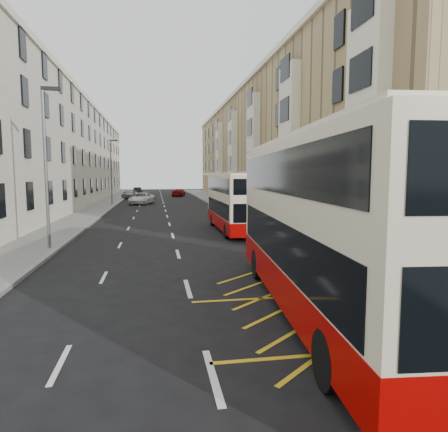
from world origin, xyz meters
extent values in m
plane|color=black|center=(0.00, 0.00, 0.00)|extent=(200.00, 200.00, 0.00)
cube|color=slate|center=(8.00, 30.00, 0.07)|extent=(4.00, 120.00, 0.15)
cube|color=slate|center=(-7.50, 30.00, 0.07)|extent=(3.00, 120.00, 0.15)
cube|color=gray|center=(6.00, 30.00, 0.07)|extent=(0.25, 120.00, 0.15)
cube|color=gray|center=(-6.00, 30.00, 0.07)|extent=(0.25, 120.00, 0.15)
cube|color=tan|center=(15.00, 45.50, 7.50)|extent=(10.00, 79.00, 15.00)
cube|color=white|center=(9.97, 45.50, 4.00)|extent=(0.18, 79.00, 0.50)
cube|color=white|center=(9.90, 45.50, 15.00)|extent=(0.40, 79.00, 0.50)
cube|color=white|center=(9.65, 10.00, 7.50)|extent=(0.80, 3.20, 10.00)
cube|color=white|center=(9.65, 22.00, 7.50)|extent=(0.80, 3.20, 10.00)
cube|color=white|center=(9.65, 34.00, 7.50)|extent=(0.80, 3.20, 10.00)
cube|color=white|center=(9.65, 46.00, 7.50)|extent=(0.80, 3.20, 10.00)
cube|color=white|center=(9.65, 58.00, 7.50)|extent=(0.80, 3.20, 10.00)
cube|color=#541314|center=(9.95, 14.00, 1.70)|extent=(0.20, 1.60, 3.00)
cube|color=#541314|center=(9.95, 26.00, 1.70)|extent=(0.20, 1.60, 3.00)
cube|color=#541314|center=(9.95, 38.00, 1.70)|extent=(0.20, 1.60, 3.00)
cube|color=#541314|center=(9.95, 50.00, 1.70)|extent=(0.20, 1.60, 3.00)
cube|color=#541314|center=(9.95, 62.00, 1.70)|extent=(0.20, 1.60, 3.00)
cube|color=beige|center=(-13.50, 45.50, 6.50)|extent=(9.00, 79.00, 13.00)
cube|color=white|center=(-8.97, 45.50, 13.00)|extent=(0.30, 79.00, 0.50)
cube|color=black|center=(7.56, 1.90, 1.45)|extent=(0.08, 0.08, 2.60)
cylinder|color=red|center=(6.25, 2.50, 0.65)|extent=(0.06, 0.06, 1.00)
cylinder|color=red|center=(6.25, 5.75, 0.65)|extent=(0.06, 0.06, 1.00)
cylinder|color=red|center=(6.25, 9.00, 0.65)|extent=(0.06, 0.06, 1.00)
cube|color=red|center=(6.25, 5.75, 1.13)|extent=(0.05, 6.50, 0.06)
cube|color=red|center=(6.25, 5.75, 0.70)|extent=(0.05, 6.50, 0.06)
cylinder|color=slate|center=(-6.40, 12.00, 4.15)|extent=(0.16, 0.16, 8.00)
cube|color=black|center=(-6.00, 12.00, 8.05)|extent=(0.90, 0.18, 0.18)
cylinder|color=slate|center=(-6.40, 42.00, 4.15)|extent=(0.16, 0.16, 8.00)
cube|color=black|center=(-6.00, 42.00, 8.05)|extent=(0.90, 0.18, 0.18)
cube|color=beige|center=(3.56, 0.92, 2.56)|extent=(3.83, 12.31, 4.35)
cube|color=#910100|center=(3.56, 0.92, 0.88)|extent=(3.87, 12.35, 0.99)
cube|color=black|center=(3.56, 0.92, 2.04)|extent=(3.79, 11.35, 1.21)
cube|color=black|center=(3.56, 0.92, 3.91)|extent=(3.79, 11.35, 1.10)
cube|color=beige|center=(3.56, 0.92, 4.78)|extent=(3.68, 11.82, 0.13)
cube|color=black|center=(4.10, 6.93, 2.09)|extent=(2.34, 0.30, 1.43)
cube|color=black|center=(4.10, 6.93, 4.35)|extent=(1.93, 0.26, 0.50)
cylinder|color=black|center=(2.67, 4.90, 0.55)|extent=(0.41, 1.12, 1.10)
cylinder|color=black|center=(5.15, 4.67, 0.55)|extent=(0.41, 1.12, 1.10)
cylinder|color=black|center=(1.97, -2.83, 0.55)|extent=(0.41, 1.12, 1.10)
cube|color=beige|center=(4.19, 17.35, 2.08)|extent=(2.28, 9.84, 3.53)
cube|color=#910100|center=(4.19, 17.35, 0.71)|extent=(2.31, 9.86, 0.80)
cube|color=black|center=(4.19, 17.35, 1.65)|extent=(2.31, 9.05, 0.98)
cube|color=black|center=(4.19, 17.35, 3.17)|extent=(2.31, 9.05, 0.89)
cube|color=beige|center=(4.19, 17.35, 3.88)|extent=(2.19, 9.44, 0.11)
cube|color=black|center=(4.21, 22.25, 1.70)|extent=(1.90, 0.08, 1.16)
cube|color=black|center=(4.21, 22.25, 3.53)|extent=(1.56, 0.08, 0.40)
cube|color=black|center=(4.17, 12.46, 1.70)|extent=(1.90, 0.08, 1.07)
cylinder|color=black|center=(3.20, 20.50, 0.45)|extent=(0.25, 0.89, 0.89)
cylinder|color=black|center=(5.21, 20.49, 0.45)|extent=(0.25, 0.89, 0.89)
cylinder|color=black|center=(3.16, 14.21, 0.45)|extent=(0.25, 0.89, 0.89)
cylinder|color=black|center=(5.18, 14.20, 0.45)|extent=(0.25, 0.89, 0.89)
imported|color=black|center=(6.35, 3.08, 0.96)|extent=(0.95, 0.41, 1.62)
imported|color=white|center=(-2.83, 44.20, 0.75)|extent=(3.59, 5.79, 1.50)
imported|color=#94969B|center=(-5.20, 57.55, 0.77)|extent=(2.68, 4.81, 1.55)
imported|color=black|center=(-4.64, 72.79, 0.67)|extent=(1.91, 4.22, 1.35)
imported|color=#900509|center=(3.00, 62.70, 0.67)|extent=(2.90, 4.93, 1.34)
camera|label=1|loc=(-1.02, -9.21, 3.84)|focal=32.00mm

